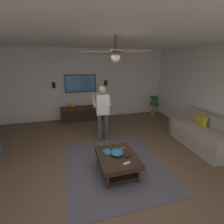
% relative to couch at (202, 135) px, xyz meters
% --- Properties ---
extents(ground_plane, '(9.10, 9.10, 0.00)m').
position_rel_couch_xyz_m(ground_plane, '(-0.51, 2.87, -0.32)').
color(ground_plane, brown).
extents(wall_back_tv, '(0.10, 6.95, 2.76)m').
position_rel_couch_xyz_m(wall_back_tv, '(3.33, 2.87, 1.06)').
color(wall_back_tv, silver).
rests_on(wall_back_tv, ground).
extents(ceiling_slab, '(7.78, 6.95, 0.10)m').
position_rel_couch_xyz_m(ceiling_slab, '(-0.51, 2.87, 2.49)').
color(ceiling_slab, white).
extents(area_rug, '(2.48, 2.15, 0.01)m').
position_rel_couch_xyz_m(area_rug, '(-0.30, 2.65, -0.31)').
color(area_rug, '#514C56').
rests_on(area_rug, ground).
extents(couch, '(1.93, 0.93, 0.87)m').
position_rel_couch_xyz_m(couch, '(0.00, 0.00, 0.00)').
color(couch, '#A89E8E').
rests_on(couch, ground).
extents(coffee_table, '(1.00, 0.80, 0.40)m').
position_rel_couch_xyz_m(coffee_table, '(-0.50, 2.65, -0.02)').
color(coffee_table, '#332116').
rests_on(coffee_table, ground).
extents(media_console, '(0.45, 1.70, 0.55)m').
position_rel_couch_xyz_m(media_console, '(3.00, 3.02, -0.04)').
color(media_console, '#332116').
rests_on(media_console, ground).
extents(tv, '(0.05, 1.22, 0.69)m').
position_rel_couch_xyz_m(tv, '(3.24, 3.02, 1.13)').
color(tv, black).
extents(person_standing, '(0.55, 0.55, 1.64)m').
position_rel_couch_xyz_m(person_standing, '(1.09, 2.61, 0.61)').
color(person_standing, '#3F3F3F').
rests_on(person_standing, ground).
extents(potted_plant_short, '(0.40, 0.34, 0.89)m').
position_rel_couch_xyz_m(potted_plant_short, '(2.78, -0.04, 0.22)').
color(potted_plant_short, '#9E6B4C').
rests_on(potted_plant_short, ground).
extents(bowl, '(0.28, 0.28, 0.12)m').
position_rel_couch_xyz_m(bowl, '(-0.47, 2.65, 0.14)').
color(bowl, teal).
rests_on(bowl, coffee_table).
extents(remote_white, '(0.08, 0.16, 0.02)m').
position_rel_couch_xyz_m(remote_white, '(-0.81, 2.56, 0.09)').
color(remote_white, white).
rests_on(remote_white, coffee_table).
extents(remote_black, '(0.10, 0.16, 0.02)m').
position_rel_couch_xyz_m(remote_black, '(-0.60, 2.45, 0.09)').
color(remote_black, black).
rests_on(remote_black, coffee_table).
extents(remote_grey, '(0.09, 0.16, 0.02)m').
position_rel_couch_xyz_m(remote_grey, '(-0.26, 2.47, 0.09)').
color(remote_grey, slate).
rests_on(remote_grey, coffee_table).
extents(book, '(0.25, 0.21, 0.04)m').
position_rel_couch_xyz_m(book, '(-0.34, 2.82, 0.10)').
color(book, teal).
rests_on(book, coffee_table).
extents(vase_round, '(0.22, 0.22, 0.22)m').
position_rel_couch_xyz_m(vase_round, '(2.99, 3.41, 0.34)').
color(vase_round, gold).
rests_on(vase_round, media_console).
extents(wall_speaker_left, '(0.06, 0.12, 0.22)m').
position_rel_couch_xyz_m(wall_speaker_left, '(3.25, 2.00, 1.11)').
color(wall_speaker_left, black).
extents(wall_speaker_right, '(0.06, 0.12, 0.22)m').
position_rel_couch_xyz_m(wall_speaker_right, '(3.25, 4.03, 1.10)').
color(wall_speaker_right, black).
extents(ceiling_fan, '(1.20, 1.18, 0.46)m').
position_rel_couch_xyz_m(ceiling_fan, '(-0.43, 2.68, 2.12)').
color(ceiling_fan, '#4C3828').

